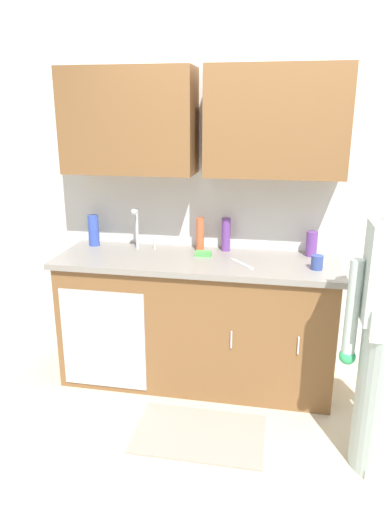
{
  "coord_description": "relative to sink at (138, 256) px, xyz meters",
  "views": [
    {
      "loc": [
        -0.0,
        -2.39,
        1.92
      ],
      "look_at": [
        -0.56,
        0.55,
        1.0
      ],
      "focal_mm": 33.23,
      "sensor_mm": 36.0,
      "label": 1
    }
  ],
  "objects": [
    {
      "name": "knife_on_counter",
      "position": [
        0.75,
        -0.09,
        0.02
      ],
      "size": [
        0.17,
        0.2,
        0.01
      ],
      "primitive_type": "cube",
      "rotation": [
        0.0,
        0.0,
        5.39
      ],
      "color": "silver",
      "rests_on": "countertop"
    },
    {
      "name": "bottle_water_short",
      "position": [
        0.61,
        0.22,
        0.14
      ],
      "size": [
        0.06,
        0.06,
        0.24
      ],
      "primitive_type": "cylinder",
      "color": "#66388C",
      "rests_on": "countertop"
    },
    {
      "name": "ground_plane",
      "position": [
        0.98,
        -0.71,
        -0.93
      ],
      "size": [
        9.0,
        9.0,
        0.0
      ],
      "primitive_type": "plane",
      "color": "beige"
    },
    {
      "name": "bottle_water_tall",
      "position": [
        0.43,
        0.17,
        0.14
      ],
      "size": [
        0.06,
        0.06,
        0.25
      ],
      "primitive_type": "cylinder",
      "color": "#E05933",
      "rests_on": "countertop"
    },
    {
      "name": "bottle_cleaner_spray",
      "position": [
        1.22,
        0.19,
        0.1
      ],
      "size": [
        0.08,
        0.08,
        0.18
      ],
      "primitive_type": "cylinder",
      "color": "#66388C",
      "rests_on": "countertop"
    },
    {
      "name": "countertop",
      "position": [
        0.43,
        -0.01,
        -0.01
      ],
      "size": [
        1.96,
        0.66,
        0.04
      ],
      "primitive_type": "cube",
      "color": "gray",
      "rests_on": "counter_cabinet"
    },
    {
      "name": "bottle_soap",
      "position": [
        -0.39,
        0.17,
        0.13
      ],
      "size": [
        0.08,
        0.08,
        0.23
      ],
      "primitive_type": "cylinder",
      "color": "#334CB2",
      "rests_on": "countertop"
    },
    {
      "name": "kitchen_wall_with_uppers",
      "position": [
        0.85,
        0.29,
        0.55
      ],
      "size": [
        4.8,
        0.44,
        2.7
      ],
      "color": "silver",
      "rests_on": "ground"
    },
    {
      "name": "sponge",
      "position": [
        0.47,
        0.06,
        0.03
      ],
      "size": [
        0.11,
        0.07,
        0.03
      ],
      "primitive_type": "cube",
      "color": "#4CBF4C",
      "rests_on": "countertop"
    },
    {
      "name": "counter_cabinet",
      "position": [
        0.43,
        -0.01,
        -0.48
      ],
      "size": [
        1.9,
        0.62,
        0.9
      ],
      "color": "brown",
      "rests_on": "ground"
    },
    {
      "name": "cup_by_sink",
      "position": [
        1.24,
        -0.1,
        0.06
      ],
      "size": [
        0.08,
        0.08,
        0.09
      ],
      "primitive_type": "cylinder",
      "color": "#33478C",
      "rests_on": "countertop"
    },
    {
      "name": "floor_mat",
      "position": [
        0.57,
        -0.66,
        -0.92
      ],
      "size": [
        0.8,
        0.5,
        0.01
      ],
      "primitive_type": "cube",
      "color": "gray",
      "rests_on": "ground"
    },
    {
      "name": "sink",
      "position": [
        0.0,
        0.0,
        0.0
      ],
      "size": [
        0.5,
        0.36,
        0.35
      ],
      "color": "#B7BABF",
      "rests_on": "counter_cabinet"
    }
  ]
}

